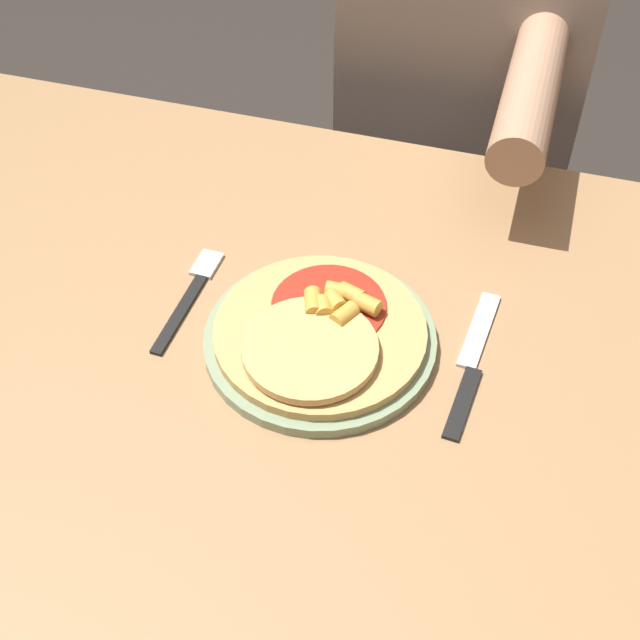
{
  "coord_description": "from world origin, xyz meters",
  "views": [
    {
      "loc": [
        0.2,
        -0.59,
        1.49
      ],
      "look_at": [
        0.01,
        0.05,
        0.77
      ],
      "focal_mm": 50.0,
      "sensor_mm": 36.0,
      "label": 1
    }
  ],
  "objects_px": {
    "plate": "(320,340)",
    "knife": "(471,365)",
    "dining_table": "(301,427)",
    "person_diner": "(464,87)",
    "pizza": "(320,332)",
    "fork": "(191,293)"
  },
  "relations": [
    {
      "from": "dining_table",
      "to": "person_diner",
      "type": "bearing_deg",
      "value": 84.39
    },
    {
      "from": "dining_table",
      "to": "pizza",
      "type": "xyz_separation_m",
      "value": [
        0.01,
        0.05,
        0.12
      ]
    },
    {
      "from": "plate",
      "to": "pizza",
      "type": "height_order",
      "value": "pizza"
    },
    {
      "from": "dining_table",
      "to": "person_diner",
      "type": "relative_size",
      "value": 1.08
    },
    {
      "from": "dining_table",
      "to": "knife",
      "type": "bearing_deg",
      "value": 19.77
    },
    {
      "from": "knife",
      "to": "pizza",
      "type": "bearing_deg",
      "value": -173.49
    },
    {
      "from": "pizza",
      "to": "plate",
      "type": "bearing_deg",
      "value": 103.28
    },
    {
      "from": "pizza",
      "to": "person_diner",
      "type": "relative_size",
      "value": 0.2
    },
    {
      "from": "dining_table",
      "to": "knife",
      "type": "distance_m",
      "value": 0.21
    },
    {
      "from": "person_diner",
      "to": "fork",
      "type": "bearing_deg",
      "value": -110.67
    },
    {
      "from": "dining_table",
      "to": "pizza",
      "type": "relative_size",
      "value": 5.36
    },
    {
      "from": "fork",
      "to": "knife",
      "type": "relative_size",
      "value": 0.79
    },
    {
      "from": "plate",
      "to": "knife",
      "type": "bearing_deg",
      "value": 5.16
    },
    {
      "from": "dining_table",
      "to": "plate",
      "type": "bearing_deg",
      "value": 79.37
    },
    {
      "from": "plate",
      "to": "pizza",
      "type": "bearing_deg",
      "value": -76.72
    },
    {
      "from": "plate",
      "to": "pizza",
      "type": "xyz_separation_m",
      "value": [
        0.0,
        -0.0,
        0.02
      ]
    },
    {
      "from": "plate",
      "to": "knife",
      "type": "distance_m",
      "value": 0.17
    },
    {
      "from": "fork",
      "to": "person_diner",
      "type": "height_order",
      "value": "person_diner"
    },
    {
      "from": "person_diner",
      "to": "knife",
      "type": "bearing_deg",
      "value": -79.83
    },
    {
      "from": "dining_table",
      "to": "pizza",
      "type": "bearing_deg",
      "value": 77.35
    },
    {
      "from": "plate",
      "to": "dining_table",
      "type": "bearing_deg",
      "value": -100.63
    },
    {
      "from": "dining_table",
      "to": "plate",
      "type": "height_order",
      "value": "plate"
    }
  ]
}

